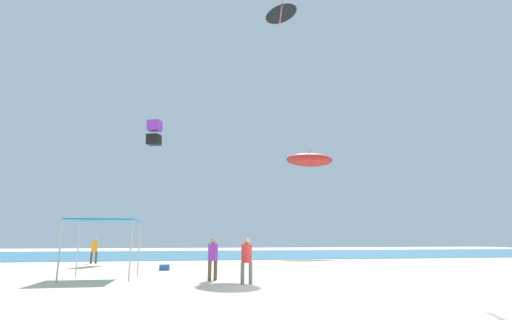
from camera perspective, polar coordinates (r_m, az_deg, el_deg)
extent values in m
cube|color=beige|center=(15.43, 3.31, -18.57)|extent=(110.00, 110.00, 0.10)
cube|color=teal|center=(43.21, -5.19, -14.01)|extent=(110.00, 23.22, 0.03)
cylinder|color=#B2B2B7|center=(17.94, -27.62, -12.07)|extent=(0.07, 0.07, 2.56)
cylinder|color=#B2B2B7|center=(17.31, -18.46, -12.84)|extent=(0.07, 0.07, 2.56)
cylinder|color=#B2B2B7|center=(20.46, -25.36, -12.06)|extent=(0.07, 0.07, 2.56)
cylinder|color=#B2B2B7|center=(19.90, -17.31, -12.69)|extent=(0.07, 0.07, 2.56)
cube|color=#1972B7|center=(18.86, -21.90, -8.48)|extent=(2.90, 2.69, 0.06)
cylinder|color=brown|center=(17.05, -6.16, -16.29)|extent=(0.16, 0.16, 0.83)
cylinder|color=brown|center=(16.84, -7.04, -16.33)|extent=(0.16, 0.16, 0.83)
cylinder|color=purple|center=(16.90, -6.54, -13.68)|extent=(0.43, 0.43, 0.72)
sphere|color=tan|center=(16.89, -6.50, -12.00)|extent=(0.27, 0.27, 0.27)
cylinder|color=slate|center=(15.59, -0.82, -16.80)|extent=(0.16, 0.16, 0.83)
cylinder|color=slate|center=(15.60, -2.06, -16.79)|extent=(0.16, 0.16, 0.83)
cylinder|color=red|center=(15.54, -1.43, -13.97)|extent=(0.43, 0.43, 0.72)
sphere|color=tan|center=(15.53, -1.42, -12.15)|extent=(0.27, 0.27, 0.27)
cylinder|color=brown|center=(29.93, -23.07, -13.45)|extent=(0.16, 0.16, 0.82)
cylinder|color=brown|center=(29.99, -23.69, -13.40)|extent=(0.16, 0.16, 0.82)
cylinder|color=orange|center=(29.94, -23.26, -11.96)|extent=(0.43, 0.43, 0.71)
sphere|color=tan|center=(29.93, -23.18, -11.03)|extent=(0.27, 0.27, 0.27)
cube|color=blue|center=(22.68, -13.69, -15.52)|extent=(0.56, 0.36, 0.32)
cube|color=white|center=(22.67, -13.67, -15.08)|extent=(0.57, 0.37, 0.03)
cone|color=black|center=(34.45, 3.72, 21.53)|extent=(3.27, 3.25, 1.22)
cylinder|color=pink|center=(32.98, 3.81, 21.36)|extent=(0.38, 0.17, 2.16)
ellipsoid|color=red|center=(38.71, 8.11, 0.01)|extent=(4.90, 2.08, 1.66)
cone|color=pink|center=(38.87, 8.08, 1.09)|extent=(0.76, 0.84, 0.63)
cube|color=purple|center=(34.15, -15.11, 5.03)|extent=(1.30, 1.34, 0.99)
cube|color=black|center=(33.82, -15.22, 2.99)|extent=(1.30, 1.34, 0.99)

